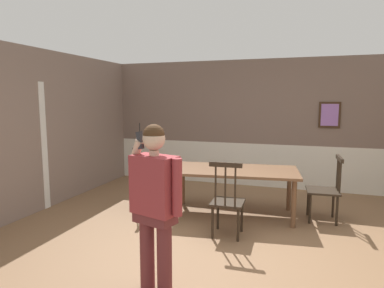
# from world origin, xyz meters

# --- Properties ---
(ground_plane) EXTENTS (7.19, 7.19, 0.00)m
(ground_plane) POSITION_xyz_m (0.00, 0.00, 0.00)
(ground_plane) COLOR #846042
(room_back_partition) EXTENTS (6.53, 0.17, 2.63)m
(room_back_partition) POSITION_xyz_m (0.00, 2.94, 1.27)
(room_back_partition) COLOR #756056
(room_back_partition) RESTS_ON ground_plane
(room_left_partition) EXTENTS (0.13, 5.87, 2.63)m
(room_left_partition) POSITION_xyz_m (-3.27, 0.00, 1.31)
(room_left_partition) COLOR gray
(room_left_partition) RESTS_ON ground_plane
(dining_table) EXTENTS (2.09, 1.21, 0.73)m
(dining_table) POSITION_xyz_m (-0.18, 0.97, 0.66)
(dining_table) COLOR brown
(dining_table) RESTS_ON ground_plane
(chair_near_window) EXTENTS (0.49, 0.49, 0.98)m
(chair_near_window) POSITION_xyz_m (1.19, 1.14, 0.48)
(chair_near_window) COLOR #2D2319
(chair_near_window) RESTS_ON ground_plane
(chair_by_doorway) EXTENTS (0.44, 0.44, 1.03)m
(chair_by_doorway) POSITION_xyz_m (-0.08, 0.10, 0.48)
(chair_by_doorway) COLOR #2D2319
(chair_by_doorway) RESTS_ON ground_plane
(chair_at_table_head) EXTENTS (0.56, 0.56, 1.06)m
(chair_at_table_head) POSITION_xyz_m (-1.56, 0.79, 0.50)
(chair_at_table_head) COLOR black
(chair_at_table_head) RESTS_ON ground_plane
(person_figure) EXTENTS (0.57, 0.34, 1.60)m
(person_figure) POSITION_xyz_m (-0.43, -1.37, 0.91)
(person_figure) COLOR brown
(person_figure) RESTS_ON ground_plane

